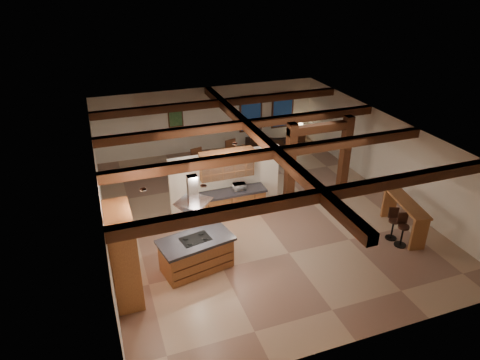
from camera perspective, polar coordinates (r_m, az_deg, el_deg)
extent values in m
plane|color=tan|center=(14.80, 2.39, -4.31)|extent=(12.00, 12.00, 0.00)
plane|color=white|center=(19.38, -4.20, 8.12)|extent=(10.00, 0.00, 10.00)
plane|color=white|center=(9.73, 16.25, -14.14)|extent=(10.00, 0.00, 10.00)
plane|color=white|center=(13.25, -18.00, -2.52)|extent=(0.00, 12.00, 12.00)
plane|color=white|center=(16.51, 18.85, 3.27)|extent=(0.00, 12.00, 12.00)
plane|color=#371811|center=(13.53, 2.63, 6.25)|extent=(12.00, 12.00, 0.00)
cube|color=#422610|center=(10.34, 10.96, -1.98)|extent=(10.00, 0.25, 0.28)
cube|color=#422610|center=(12.48, 4.86, 3.65)|extent=(10.00, 0.25, 0.28)
cube|color=#422610|center=(14.72, 0.70, 7.43)|extent=(10.00, 0.25, 0.28)
cube|color=#422610|center=(17.15, -2.49, 10.25)|extent=(10.00, 0.25, 0.28)
cube|color=#422610|center=(13.58, 2.61, 5.70)|extent=(0.28, 12.00, 0.28)
cube|color=#422610|center=(15.05, 6.74, 2.31)|extent=(0.30, 0.30, 2.90)
cube|color=#422610|center=(16.09, 13.82, 3.36)|extent=(0.30, 0.30, 2.90)
cube|color=#422610|center=(15.11, 10.76, 6.84)|extent=(2.50, 0.28, 0.28)
cube|color=white|center=(14.38, -1.97, -0.29)|extent=(3.80, 0.18, 2.20)
cube|color=#A76C36|center=(11.17, -15.29, -9.61)|extent=(0.64, 1.60, 2.40)
cube|color=silver|center=(11.20, -13.73, -9.57)|extent=(0.06, 0.62, 0.95)
cube|color=black|center=(11.09, -13.63, -8.70)|extent=(0.01, 0.50, 0.28)
cube|color=#A76C36|center=(14.37, -1.45, -3.33)|extent=(2.40, 0.60, 0.86)
cube|color=black|center=(14.14, -1.47, -1.69)|extent=(2.50, 0.66, 0.08)
cube|color=#A76C36|center=(13.90, -1.79, 2.15)|extent=(1.80, 0.34, 0.95)
cube|color=silver|center=(13.74, -1.55, 1.85)|extent=(1.74, 0.02, 0.90)
pyramid|color=silver|center=(11.38, -6.13, -4.76)|extent=(1.10, 1.10, 0.45)
cube|color=silver|center=(10.97, -6.33, -1.15)|extent=(0.26, 0.22, 0.73)
cube|color=#422610|center=(19.90, 1.45, 8.85)|extent=(1.10, 0.05, 1.70)
cube|color=black|center=(19.87, 1.48, 8.82)|extent=(0.95, 0.02, 1.55)
cube|color=#422610|center=(20.51, 5.68, 9.27)|extent=(1.10, 0.05, 1.70)
cube|color=black|center=(20.48, 5.72, 9.25)|extent=(0.95, 0.02, 1.55)
cube|color=#422610|center=(18.92, -8.59, 8.22)|extent=(0.65, 0.04, 0.85)
cube|color=#245429|center=(18.90, -8.58, 8.20)|extent=(0.55, 0.01, 0.75)
cylinder|color=silver|center=(10.36, -4.92, -0.79)|extent=(0.16, 0.16, 0.03)
cylinder|color=silver|center=(12.78, -0.70, 4.85)|extent=(0.16, 0.16, 0.03)
cylinder|color=silver|center=(10.41, -12.81, -1.26)|extent=(0.16, 0.16, 0.03)
cube|color=#A76C36|center=(12.09, -5.83, -9.91)|extent=(2.03, 1.30, 0.90)
cube|color=black|center=(11.81, -5.94, -8.01)|extent=(2.17, 1.44, 0.08)
cube|color=black|center=(11.78, -5.95, -7.82)|extent=(0.87, 0.67, 0.02)
imported|color=#39190E|center=(16.86, -2.50, 1.11)|extent=(2.06, 1.35, 0.67)
imported|color=black|center=(19.88, 3.57, 5.06)|extent=(2.11, 1.42, 0.57)
imported|color=silver|center=(14.17, -0.10, -0.90)|extent=(0.44, 0.31, 0.23)
cube|color=#A76C36|center=(14.18, 21.32, -2.78)|extent=(0.94, 2.19, 0.06)
cube|color=#A76C36|center=(13.76, 22.76, -6.72)|extent=(0.49, 0.20, 1.06)
cube|color=#A76C36|center=(15.16, 19.33, -2.85)|extent=(0.49, 0.20, 1.06)
cube|color=#422610|center=(20.85, 7.98, 5.86)|extent=(0.48, 0.48, 0.54)
cylinder|color=black|center=(20.72, 8.04, 6.77)|extent=(0.07, 0.07, 0.17)
cone|color=#FFD899|center=(20.67, 8.07, 7.23)|extent=(0.31, 0.31, 0.20)
cylinder|color=black|center=(13.69, 20.99, -5.86)|extent=(0.33, 0.33, 0.06)
cube|color=black|center=(13.70, 20.86, -4.76)|extent=(0.31, 0.11, 0.37)
cylinder|color=black|center=(13.86, 20.76, -7.02)|extent=(0.06, 0.06, 0.65)
cylinder|color=black|center=(14.03, 20.55, -8.09)|extent=(0.37, 0.37, 0.03)
cylinder|color=black|center=(13.94, 19.84, -5.15)|extent=(0.32, 0.32, 0.06)
cube|color=black|center=(13.96, 19.79, -4.11)|extent=(0.29, 0.14, 0.36)
cylinder|color=black|center=(14.11, 19.64, -6.26)|extent=(0.05, 0.05, 0.62)
cylinder|color=black|center=(14.27, 19.45, -7.27)|extent=(0.36, 0.36, 0.03)
cube|color=#422610|center=(15.83, -3.42, -0.06)|extent=(0.57, 0.57, 0.07)
cube|color=#422610|center=(15.83, -3.90, 1.60)|extent=(0.47, 0.17, 0.84)
cylinder|color=#422610|center=(15.72, -3.63, -1.37)|extent=(0.06, 0.06, 0.47)
cylinder|color=#422610|center=(15.89, -2.45, -1.00)|extent=(0.06, 0.06, 0.47)
cylinder|color=#422610|center=(16.01, -4.33, -0.83)|extent=(0.06, 0.06, 0.47)
cylinder|color=#422610|center=(16.18, -3.16, -0.48)|extent=(0.06, 0.06, 0.47)
cube|color=#422610|center=(17.06, -6.14, 1.92)|extent=(0.57, 0.57, 0.07)
cube|color=#422610|center=(16.70, -5.82, 2.93)|extent=(0.47, 0.17, 0.84)
cylinder|color=#422610|center=(17.41, -5.84, 1.49)|extent=(0.06, 0.06, 0.47)
cylinder|color=#422610|center=(17.25, -6.95, 1.18)|extent=(0.06, 0.06, 0.47)
cylinder|color=#422610|center=(17.11, -5.23, 1.04)|extent=(0.06, 0.06, 0.47)
cylinder|color=#422610|center=(16.95, -6.35, 0.72)|extent=(0.06, 0.06, 0.47)
cube|color=#422610|center=(16.59, 1.22, 1.32)|extent=(0.57, 0.57, 0.07)
cube|color=#422610|center=(16.59, 0.77, 2.90)|extent=(0.47, 0.17, 0.84)
cylinder|color=#422610|center=(16.47, 1.06, 0.08)|extent=(0.06, 0.06, 0.47)
cylinder|color=#422610|center=(16.67, 2.13, 0.41)|extent=(0.06, 0.06, 0.47)
cylinder|color=#422610|center=(16.75, 0.31, 0.57)|extent=(0.06, 0.06, 0.47)
cylinder|color=#422610|center=(16.95, 1.37, 0.89)|extent=(0.06, 0.06, 0.47)
cube|color=#422610|center=(17.77, -1.70, 3.13)|extent=(0.57, 0.57, 0.07)
cube|color=#422610|center=(17.43, -1.30, 4.12)|extent=(0.47, 0.17, 0.84)
cylinder|color=#422610|center=(18.12, -1.50, 2.69)|extent=(0.06, 0.06, 0.47)
cylinder|color=#422610|center=(17.94, -2.53, 2.41)|extent=(0.06, 0.06, 0.47)
cylinder|color=#422610|center=(17.83, -0.84, 2.27)|extent=(0.06, 0.06, 0.47)
cylinder|color=#422610|center=(17.65, -1.87, 1.98)|extent=(0.06, 0.06, 0.47)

